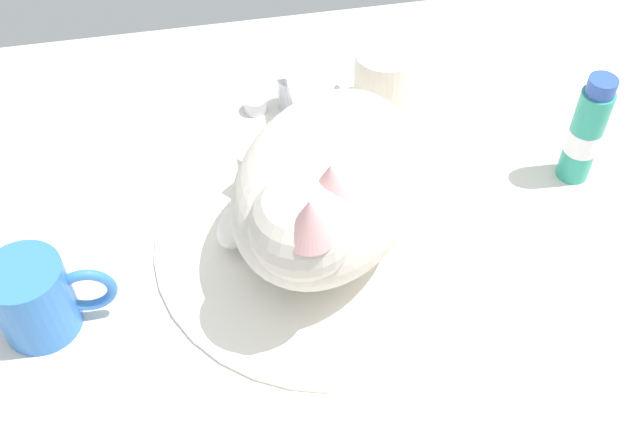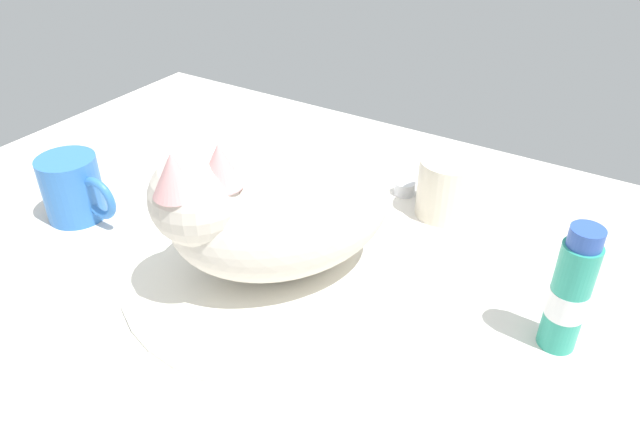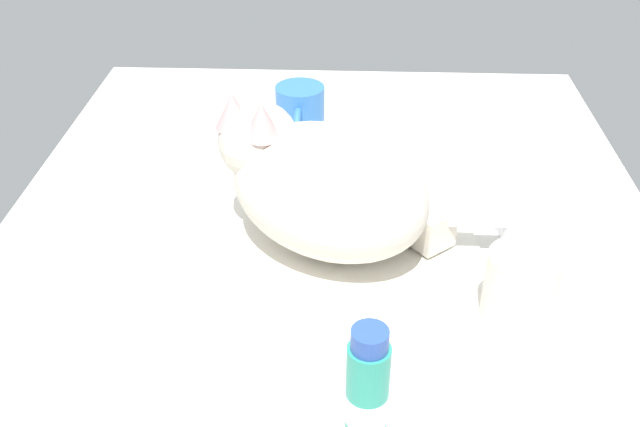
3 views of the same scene
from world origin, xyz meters
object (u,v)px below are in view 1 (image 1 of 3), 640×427
at_px(cat, 323,190).
at_px(toothpaste_bottle, 586,133).
at_px(faucet, 294,94).
at_px(rinse_cup, 384,79).
at_px(coffee_mug, 36,298).

distance_m(cat, toothpaste_bottle, 0.30).
height_order(faucet, toothpaste_bottle, toothpaste_bottle).
bearing_deg(rinse_cup, faucet, 177.21).
distance_m(cat, rinse_cup, 0.25).
height_order(rinse_cup, toothpaste_bottle, toothpaste_bottle).
height_order(cat, coffee_mug, cat).
relative_size(faucet, cat, 0.40).
bearing_deg(cat, coffee_mug, -171.31).
xyz_separation_m(faucet, rinse_cup, (0.11, -0.01, 0.01)).
relative_size(coffee_mug, rinse_cup, 1.47).
distance_m(cat, coffee_mug, 0.28).
relative_size(cat, rinse_cup, 3.91).
xyz_separation_m(faucet, cat, (-0.01, -0.22, 0.06)).
height_order(faucet, cat, cat).
bearing_deg(coffee_mug, rinse_cup, 32.80).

